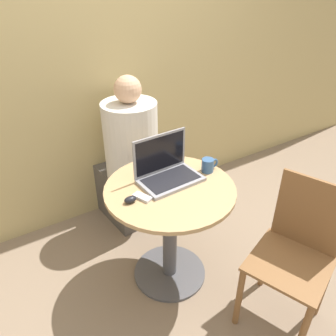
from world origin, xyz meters
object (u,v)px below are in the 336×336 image
at_px(laptop, 167,170).
at_px(cell_phone, 142,197).
at_px(chair_empty, 294,255).
at_px(person_seated, 128,165).

xyz_separation_m(laptop, cell_phone, (-0.22, -0.10, -0.05)).
distance_m(laptop, chair_empty, 0.86).
bearing_deg(person_seated, cell_phone, -109.54).
height_order(chair_empty, person_seated, person_seated).
distance_m(laptop, person_seated, 0.68).
xyz_separation_m(cell_phone, person_seated, (0.26, 0.72, -0.23)).
bearing_deg(cell_phone, chair_empty, -44.53).
height_order(cell_phone, person_seated, person_seated).
distance_m(cell_phone, person_seated, 0.80).
relative_size(laptop, chair_empty, 0.42).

